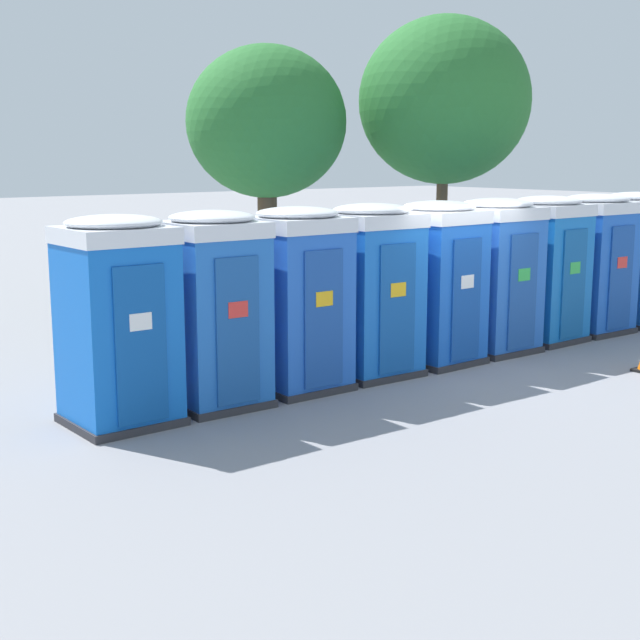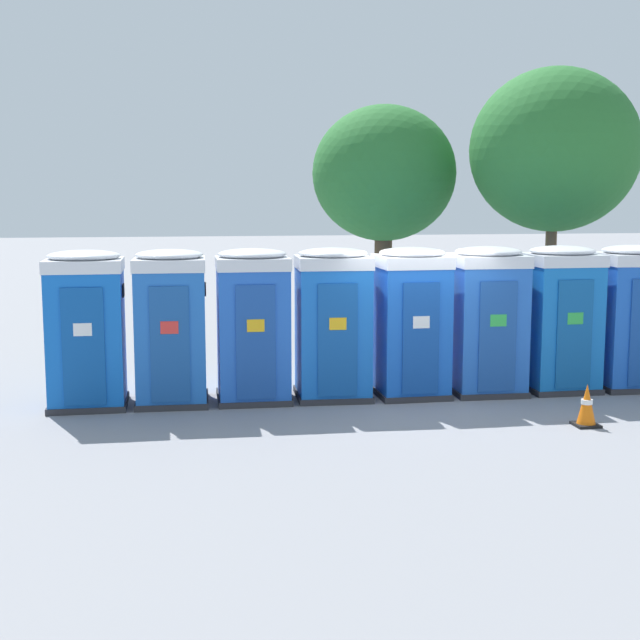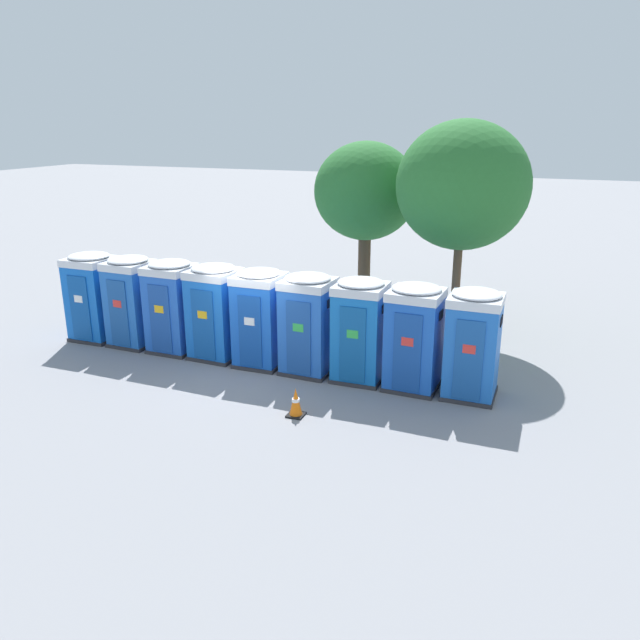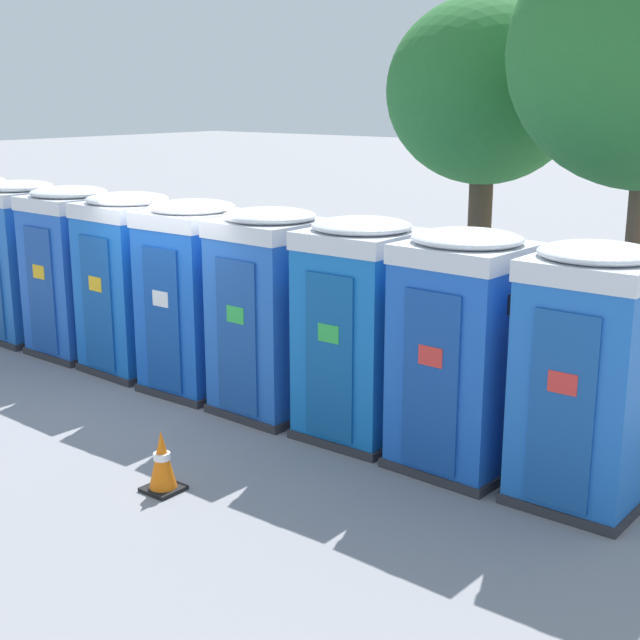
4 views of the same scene
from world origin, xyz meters
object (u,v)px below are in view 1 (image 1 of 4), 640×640
(portapotty_0, at_px, (118,320))
(portapotty_7, at_px, (594,263))
(portapotty_6, at_px, (546,268))
(portapotty_2, at_px, (298,298))
(portapotty_5, at_px, (496,275))
(street_tree_0, at_px, (444,101))
(street_tree_1, at_px, (266,124))
(portapotty_8, at_px, (635,258))
(portapotty_3, at_px, (372,289))
(portapotty_4, at_px, (438,282))
(portapotty_1, at_px, (214,308))

(portapotty_0, relative_size, portapotty_7, 1.00)
(portapotty_7, bearing_deg, portapotty_6, 178.04)
(portapotty_2, height_order, portapotty_5, same)
(portapotty_5, relative_size, portapotty_7, 1.00)
(portapotty_5, distance_m, portapotty_7, 2.69)
(portapotty_0, relative_size, portapotty_6, 1.00)
(street_tree_0, bearing_deg, portapotty_0, -157.51)
(portapotty_6, bearing_deg, portapotty_2, 179.39)
(portapotty_0, bearing_deg, street_tree_1, 42.88)
(portapotty_2, distance_m, portapotty_5, 4.03)
(portapotty_2, height_order, street_tree_1, street_tree_1)
(portapotty_8, relative_size, street_tree_0, 0.41)
(portapotty_3, distance_m, portapotty_7, 5.37)
(portapotty_6, bearing_deg, portapotty_5, -179.05)
(portapotty_2, distance_m, portapotty_8, 8.06)
(portapotty_2, distance_m, portapotty_7, 6.72)
(portapotty_5, height_order, portapotty_6, same)
(portapotty_0, relative_size, portapotty_3, 1.00)
(portapotty_2, xyz_separation_m, portapotty_6, (5.37, -0.06, 0.00))
(portapotty_2, height_order, portapotty_4, same)
(portapotty_1, xyz_separation_m, portapotty_5, (5.37, -0.09, -0.00))
(portapotty_5, xyz_separation_m, portapotty_6, (1.34, 0.02, 0.00))
(portapotty_5, distance_m, portapotty_8, 4.03)
(portapotty_5, relative_size, portapotty_6, 1.00)
(portapotty_2, height_order, portapotty_7, same)
(portapotty_1, distance_m, street_tree_1, 8.10)
(portapotty_1, height_order, portapotty_4, same)
(portapotty_1, xyz_separation_m, portapotty_4, (4.03, -0.08, -0.00))
(portapotty_5, bearing_deg, portapotty_0, 179.19)
(portapotty_5, xyz_separation_m, portapotty_7, (2.69, -0.02, -0.00))
(portapotty_0, bearing_deg, portapotty_7, -0.72)
(street_tree_0, bearing_deg, portapotty_3, -144.39)
(portapotty_3, height_order, street_tree_0, street_tree_0)
(portapotty_4, bearing_deg, street_tree_0, 43.61)
(portapotty_1, xyz_separation_m, portapotty_8, (9.40, -0.09, -0.00))
(portapotty_2, xyz_separation_m, street_tree_1, (3.61, 5.87, 2.59))
(portapotty_3, bearing_deg, portapotty_1, 179.40)
(portapotty_0, relative_size, street_tree_1, 0.46)
(portapotty_3, distance_m, portapotty_5, 2.69)
(portapotty_0, relative_size, portapotty_4, 1.00)
(portapotty_8, bearing_deg, portapotty_6, 179.53)
(portapotty_6, bearing_deg, street_tree_1, 106.54)
(portapotty_3, xyz_separation_m, portapotty_5, (2.69, -0.06, 0.00))
(portapotty_5, distance_m, street_tree_0, 5.91)
(portapotty_0, bearing_deg, portapotty_5, -0.81)
(portapotty_0, height_order, street_tree_0, street_tree_0)
(portapotty_1, distance_m, portapotty_4, 4.03)
(portapotty_2, distance_m, street_tree_1, 7.36)
(street_tree_0, bearing_deg, portapotty_4, -136.39)
(portapotty_5, bearing_deg, portapotty_2, 178.87)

